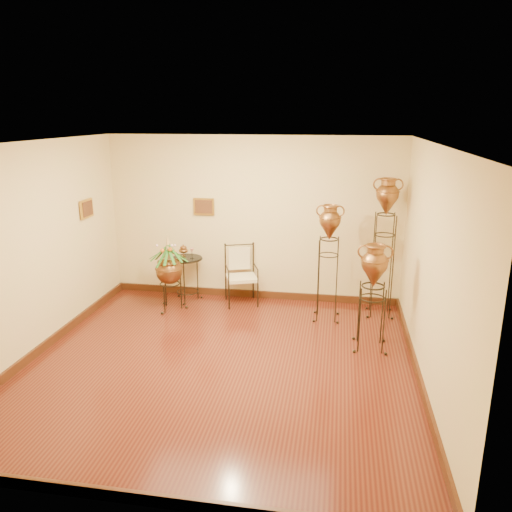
% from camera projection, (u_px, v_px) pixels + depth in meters
% --- Properties ---
extents(ground, '(5.00, 5.00, 0.00)m').
position_uv_depth(ground, '(221.00, 363.00, 6.49)').
color(ground, '#582314').
rests_on(ground, ground).
extents(room_shell, '(5.02, 5.02, 2.81)m').
position_uv_depth(room_shell, '(217.00, 234.00, 6.02)').
color(room_shell, beige).
rests_on(room_shell, ground).
extents(amphora_tall, '(0.55, 0.55, 2.22)m').
position_uv_depth(amphora_tall, '(384.00, 246.00, 7.77)').
color(amphora_tall, black).
rests_on(amphora_tall, ground).
extents(amphora_mid, '(0.47, 0.47, 1.84)m').
position_uv_depth(amphora_mid, '(328.00, 262.00, 7.66)').
color(amphora_mid, black).
rests_on(amphora_mid, ground).
extents(amphora_short, '(0.57, 0.57, 1.50)m').
position_uv_depth(amphora_short, '(372.00, 297.00, 6.73)').
color(amphora_short, black).
rests_on(amphora_short, ground).
extents(planter_urn, '(0.70, 0.70, 1.29)m').
position_uv_depth(planter_urn, '(169.00, 268.00, 8.10)').
color(planter_urn, black).
rests_on(planter_urn, ground).
extents(armchair, '(0.70, 0.68, 1.00)m').
position_uv_depth(armchair, '(241.00, 275.00, 8.41)').
color(armchair, black).
rests_on(armchair, ground).
extents(side_table, '(0.54, 0.54, 0.97)m').
position_uv_depth(side_table, '(187.00, 278.00, 8.59)').
color(side_table, black).
rests_on(side_table, ground).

